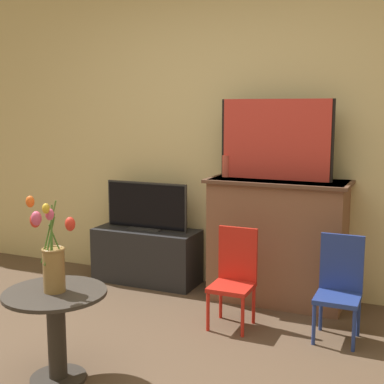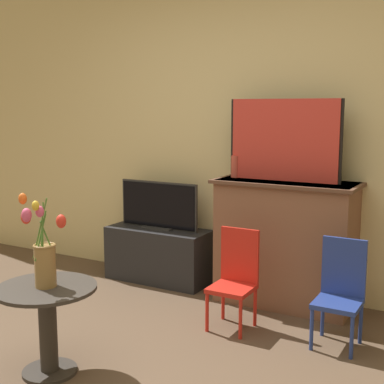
{
  "view_description": "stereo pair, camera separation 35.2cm",
  "coord_description": "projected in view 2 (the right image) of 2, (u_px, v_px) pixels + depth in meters",
  "views": [
    {
      "loc": [
        1.41,
        -2.04,
        1.49
      ],
      "look_at": [
        0.02,
        1.15,
        0.94
      ],
      "focal_mm": 50.0,
      "sensor_mm": 36.0,
      "label": 1
    },
    {
      "loc": [
        1.73,
        -1.89,
        1.49
      ],
      "look_at": [
        0.02,
        1.15,
        0.94
      ],
      "focal_mm": 50.0,
      "sensor_mm": 36.0,
      "label": 2
    }
  ],
  "objects": [
    {
      "name": "painting",
      "position": [
        284.0,
        140.0,
        3.94
      ],
      "size": [
        0.86,
        0.03,
        0.6
      ],
      "color": "black",
      "rests_on": "fireplace_mantel"
    },
    {
      "name": "fireplace_mantel",
      "position": [
        285.0,
        242.0,
        4.04
      ],
      "size": [
        1.07,
        0.46,
        0.95
      ],
      "color": "brown",
      "rests_on": "ground"
    },
    {
      "name": "side_table",
      "position": [
        47.0,
        317.0,
        2.99
      ],
      "size": [
        0.56,
        0.56,
        0.51
      ],
      "color": "#332D28",
      "rests_on": "ground"
    },
    {
      "name": "mantel_candle",
      "position": [
        235.0,
        167.0,
        4.16
      ],
      "size": [
        0.06,
        0.06,
        0.17
      ],
      "color": "#CC4C3D",
      "rests_on": "fireplace_mantel"
    },
    {
      "name": "tv_stand",
      "position": [
        159.0,
        254.0,
        4.64
      ],
      "size": [
        0.91,
        0.37,
        0.46
      ],
      "color": "#232326",
      "rests_on": "ground"
    },
    {
      "name": "vase_tulips",
      "position": [
        43.0,
        253.0,
        2.93
      ],
      "size": [
        0.22,
        0.22,
        0.52
      ],
      "color": "olive",
      "rests_on": "side_table"
    },
    {
      "name": "chair_red",
      "position": [
        235.0,
        275.0,
        3.65
      ],
      "size": [
        0.28,
        0.28,
        0.68
      ],
      "color": "red",
      "rests_on": "ground"
    },
    {
      "name": "chair_blue",
      "position": [
        340.0,
        289.0,
        3.37
      ],
      "size": [
        0.28,
        0.28,
        0.68
      ],
      "color": "navy",
      "rests_on": "ground"
    },
    {
      "name": "wall_back",
      "position": [
        249.0,
        126.0,
        4.32
      ],
      "size": [
        8.0,
        0.06,
        2.7
      ],
      "color": "beige",
      "rests_on": "ground"
    },
    {
      "name": "tv_monitor",
      "position": [
        159.0,
        206.0,
        4.58
      ],
      "size": [
        0.75,
        0.12,
        0.41
      ],
      "color": "#2D2D2D",
      "rests_on": "tv_stand"
    }
  ]
}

